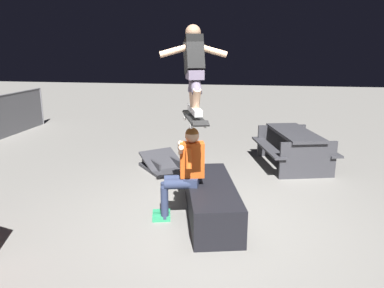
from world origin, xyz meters
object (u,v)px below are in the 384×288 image
kicker_ramp (165,166)px  skater_airborne (194,65)px  person_sitting_on_ledge (184,168)px  ledge_box_main (211,201)px  picnic_table_back (294,143)px  skateboard (195,118)px

kicker_ramp → skater_airborne: bearing=-156.7°
person_sitting_on_ledge → kicker_ramp: bearing=20.9°
kicker_ramp → ledge_box_main: bearing=-149.8°
ledge_box_main → picnic_table_back: picnic_table_back is taller
skater_airborne → picnic_table_back: size_ratio=0.56×
skater_airborne → kicker_ramp: 3.24m
ledge_box_main → kicker_ramp: size_ratio=1.56×
person_sitting_on_ledge → skateboard: size_ratio=1.31×
person_sitting_on_ledge → skateboard: skateboard is taller
person_sitting_on_ledge → kicker_ramp: size_ratio=1.10×
ledge_box_main → person_sitting_on_ledge: person_sitting_on_ledge is taller
person_sitting_on_ledge → skater_airborne: (-0.12, -0.16, 1.45)m
skater_airborne → picnic_table_back: 3.74m
ledge_box_main → skateboard: size_ratio=1.86×
person_sitting_on_ledge → kicker_ramp: 2.36m
skater_airborne → picnic_table_back: (2.88, -1.66, -1.71)m
person_sitting_on_ledge → skater_airborne: skater_airborne is taller
person_sitting_on_ledge → skateboard: bearing=-134.6°
skater_airborne → picnic_table_back: bearing=-29.9°
person_sitting_on_ledge → picnic_table_back: 3.32m
person_sitting_on_ledge → picnic_table_back: (2.76, -1.81, -0.26)m
ledge_box_main → person_sitting_on_ledge: size_ratio=1.42×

